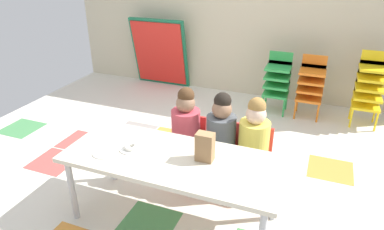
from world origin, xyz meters
name	(u,v)px	position (x,y,z in m)	size (l,w,h in m)	color
ground_plane	(189,166)	(0.00, 0.00, -0.01)	(5.48, 4.41, 0.02)	silver
back_wall	(247,8)	(0.00, 2.21, 1.27)	(5.48, 0.10, 2.54)	beige
craft_table	(173,163)	(0.17, -0.76, 0.54)	(1.67, 0.69, 0.59)	beige
seated_child_near_camera	(186,126)	(0.04, -0.19, 0.55)	(0.32, 0.31, 0.92)	red
seated_child_middle_seat	(221,132)	(0.37, -0.19, 0.55)	(0.32, 0.31, 0.92)	red
seated_child_far_right	(254,138)	(0.67, -0.19, 0.55)	(0.32, 0.31, 0.92)	red
kid_chair_green_stack	(278,79)	(0.59, 1.69, 0.46)	(0.32, 0.30, 0.80)	green
kid_chair_orange_stack	(311,83)	(1.01, 1.69, 0.46)	(0.32, 0.30, 0.80)	orange
kid_chair_yellow_stack	(370,85)	(1.68, 1.69, 0.52)	(0.32, 0.30, 0.92)	yellow
folded_activity_table	(160,53)	(-1.31, 2.01, 0.54)	(0.90, 0.29, 1.09)	#19724C
paper_bag_brown	(205,147)	(0.40, -0.71, 0.70)	(0.13, 0.09, 0.22)	#9E754C
paper_plate_near_edge	(131,149)	(-0.18, -0.77, 0.59)	(0.18, 0.18, 0.01)	white
paper_plate_center_table	(105,153)	(-0.34, -0.90, 0.59)	(0.18, 0.18, 0.01)	white
donut_powdered_on_plate	(131,147)	(-0.18, -0.77, 0.61)	(0.11, 0.11, 0.03)	white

